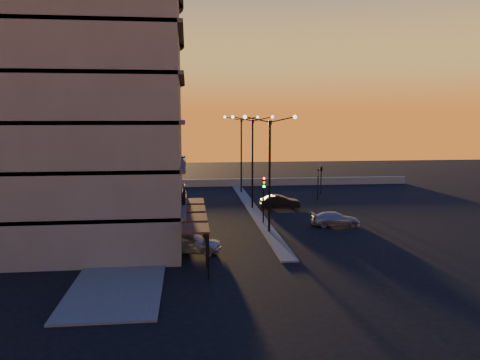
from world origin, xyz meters
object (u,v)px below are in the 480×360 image
(traffic_light_main, at_px, (264,192))
(car_hatchback, at_px, (190,242))
(car_wagon, at_px, (335,219))
(car_sedan, at_px, (280,202))
(streetlamp_mid, at_px, (253,154))

(traffic_light_main, height_order, car_hatchback, traffic_light_main)
(car_wagon, bearing_deg, car_hatchback, 120.05)
(car_sedan, height_order, car_wagon, car_sedan)
(car_hatchback, distance_m, car_wagon, 14.24)
(traffic_light_main, distance_m, car_sedan, 8.01)
(car_wagon, bearing_deg, streetlamp_mid, 38.20)
(streetlamp_mid, relative_size, traffic_light_main, 2.24)
(streetlamp_mid, bearing_deg, car_sedan, 0.25)
(car_hatchback, bearing_deg, traffic_light_main, -26.53)
(car_hatchback, relative_size, car_sedan, 1.07)
(car_hatchback, bearing_deg, car_sedan, -19.07)
(streetlamp_mid, xyz_separation_m, car_sedan, (2.87, 0.01, -4.91))
(car_sedan, distance_m, car_wagon, 8.92)
(streetlamp_mid, distance_m, car_hatchback, 17.05)
(traffic_light_main, relative_size, car_wagon, 1.01)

